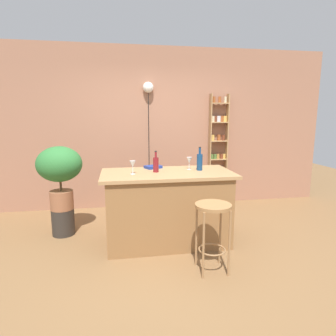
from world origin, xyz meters
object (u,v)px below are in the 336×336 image
Objects in this scene: cookbook at (153,167)px; wine_glass_center at (133,165)px; bottle_olive_oil at (156,164)px; wine_glass_left at (189,161)px; bar_stool at (213,221)px; spice_shelf at (218,150)px; bottle_soda_blue at (200,161)px; potted_plant at (60,169)px; pendant_globe_light at (148,90)px; plant_stool at (63,222)px.

wine_glass_center is at bearing -153.43° from cookbook.
bottle_olive_oil is 1.64× the size of wine_glass_left.
wine_glass_left is 1.00× the size of wine_glass_center.
bar_stool is 0.37× the size of spice_shelf.
bottle_olive_oil is (-0.58, -0.03, -0.01)m from bottle_soda_blue.
potted_plant is 2.03m from pendant_globe_light.
wine_glass_center is at bearing 137.44° from bar_stool.
potted_plant is at bearing 168.56° from wine_glass_left.
wine_glass_left is at bearing -11.44° from potted_plant.
bar_stool is 2.79m from pendant_globe_light.
pendant_globe_light reaches higher than bar_stool.
pendant_globe_light is at bearing 39.20° from potted_plant.
spice_shelf is at bearing 22.05° from potted_plant.
pendant_globe_light is at bearing 105.31° from wine_glass_left.
wine_glass_center is (0.95, -0.53, 0.12)m from potted_plant.
bottle_olive_oil is 0.47m from wine_glass_left.
cookbook is (-0.58, 0.24, -0.10)m from bottle_soda_blue.
plant_stool is 1.93m from wine_glass_left.
bar_stool is 2.74× the size of bottle_olive_oil.
wine_glass_left is 1.77m from pendant_globe_light.
pendant_globe_light is (-1.27, 0.03, 1.05)m from spice_shelf.
pendant_globe_light is at bearing 178.87° from spice_shelf.
potted_plant is 4.11× the size of cookbook.
potted_plant is at bearing -157.95° from spice_shelf.
wine_glass_left is at bearing -74.69° from pendant_globe_light.
bottle_soda_blue is 0.58m from bottle_olive_oil.
pendant_globe_light is (-0.43, 2.32, 1.50)m from bar_stool.
potted_plant reaches higher than bottle_olive_oil.
cookbook is at bearing -93.27° from pendant_globe_light.
cookbook reaches higher than plant_stool.
bottle_soda_blue is (-0.76, -1.46, 0.05)m from spice_shelf.
potted_plant is 1.87m from bottle_soda_blue.
spice_shelf is 7.49× the size of bottle_olive_oil.
bottle_olive_oil is at bearing 121.56° from bar_stool.
pendant_globe_light is at bearing 87.44° from bottle_olive_oil.
wine_glass_center is at bearing -135.96° from spice_shelf.
pendant_globe_light reaches higher than wine_glass_left.
wine_glass_center reaches higher than bar_stool.
cookbook is (-1.34, -1.22, -0.05)m from spice_shelf.
spice_shelf is 2.00m from bottle_olive_oil.
wine_glass_center reaches higher than cookbook.
bottle_soda_blue is 0.14× the size of pendant_globe_light.
bar_stool is 2.00× the size of plant_stool.
bar_stool is 4.49× the size of wine_glass_left.
potted_plant is 1.33m from bottle_olive_oil.
pendant_globe_light is at bearing 77.31° from wine_glass_center.
potted_plant reaches higher than bar_stool.
plant_stool is 2.52m from pendant_globe_light.
cookbook is at bearing 50.69° from wine_glass_center.
spice_shelf reaches higher than bottle_soda_blue.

